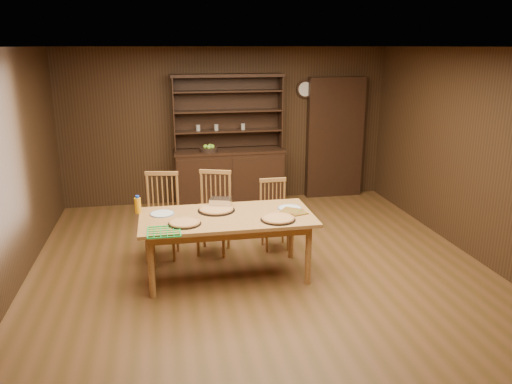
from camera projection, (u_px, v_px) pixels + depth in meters
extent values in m
plane|color=brown|center=(262.00, 271.00, 6.00)|extent=(6.00, 6.00, 0.00)
plane|color=silver|center=(262.00, 47.00, 5.27)|extent=(6.00, 6.00, 0.00)
plane|color=#352110|center=(227.00, 126.00, 8.46)|extent=(5.50, 0.00, 5.50)
plane|color=#352110|center=(368.00, 288.00, 2.81)|extent=(5.50, 0.00, 5.50)
plane|color=#352110|center=(1.00, 178.00, 5.14)|extent=(0.00, 6.00, 6.00)
plane|color=#352110|center=(481.00, 157.00, 6.13)|extent=(0.00, 6.00, 6.00)
cube|color=black|center=(230.00, 178.00, 8.46)|extent=(1.80, 0.50, 0.90)
cube|color=black|center=(229.00, 151.00, 8.32)|extent=(1.84, 0.52, 0.04)
cube|color=black|center=(227.00, 111.00, 8.36)|extent=(1.80, 0.02, 1.20)
cube|color=black|center=(173.00, 114.00, 8.06)|extent=(0.02, 0.32, 1.20)
cube|color=black|center=(280.00, 111.00, 8.38)|extent=(0.02, 0.32, 1.20)
cube|color=black|center=(227.00, 75.00, 8.05)|extent=(1.84, 0.34, 0.05)
cylinder|color=gray|center=(198.00, 128.00, 8.20)|extent=(0.07, 0.07, 0.10)
cylinder|color=gray|center=(216.00, 127.00, 8.25)|extent=(0.07, 0.07, 0.10)
cube|color=black|center=(335.00, 138.00, 8.78)|extent=(1.00, 0.18, 2.10)
cylinder|color=black|center=(305.00, 89.00, 8.50)|extent=(0.30, 0.04, 0.30)
cylinder|color=beige|center=(305.00, 89.00, 8.47)|extent=(0.24, 0.01, 0.24)
cube|color=#C58C44|center=(227.00, 217.00, 5.69)|extent=(1.97, 0.98, 0.04)
cylinder|color=#C58C44|center=(151.00, 267.00, 5.29)|extent=(0.07, 0.07, 0.71)
cylinder|color=#C58C44|center=(152.00, 241.00, 5.99)|extent=(0.07, 0.07, 0.71)
cylinder|color=#C58C44|center=(308.00, 255.00, 5.60)|extent=(0.07, 0.07, 0.71)
cylinder|color=#C58C44|center=(291.00, 231.00, 6.31)|extent=(0.07, 0.07, 0.71)
cube|color=#A16337|center=(161.00, 223.00, 6.31)|extent=(0.51, 0.50, 0.04)
cylinder|color=#A16337|center=(147.00, 245.00, 6.23)|extent=(0.04, 0.04, 0.44)
cylinder|color=#A16337|center=(152.00, 236.00, 6.53)|extent=(0.04, 0.04, 0.44)
cylinder|color=#A16337|center=(174.00, 245.00, 6.23)|extent=(0.04, 0.04, 0.44)
cylinder|color=#A16337|center=(177.00, 236.00, 6.53)|extent=(0.04, 0.04, 0.44)
cube|color=#A16337|center=(161.00, 173.00, 6.32)|extent=(0.42, 0.11, 0.05)
cube|color=#A16337|center=(213.00, 220.00, 6.44)|extent=(0.55, 0.54, 0.04)
cylinder|color=#A16337|center=(198.00, 240.00, 6.38)|extent=(0.04, 0.04, 0.43)
cylinder|color=#A16337|center=(204.00, 232.00, 6.68)|extent=(0.04, 0.04, 0.43)
cylinder|color=#A16337|center=(223.00, 242.00, 6.33)|extent=(0.04, 0.04, 0.43)
cylinder|color=#A16337|center=(229.00, 233.00, 6.63)|extent=(0.04, 0.04, 0.43)
cube|color=#A16337|center=(215.00, 172.00, 6.44)|extent=(0.41, 0.17, 0.05)
cube|color=#A16337|center=(275.00, 220.00, 6.61)|extent=(0.38, 0.36, 0.04)
cylinder|color=#A16337|center=(267.00, 239.00, 6.51)|extent=(0.03, 0.03, 0.37)
cylinder|color=#A16337|center=(262.00, 232.00, 6.77)|extent=(0.03, 0.03, 0.37)
cylinder|color=#A16337|center=(288.00, 238.00, 6.57)|extent=(0.03, 0.03, 0.37)
cylinder|color=#A16337|center=(283.00, 230.00, 6.82)|extent=(0.03, 0.03, 0.37)
cube|color=#A16337|center=(273.00, 180.00, 6.61)|extent=(0.36, 0.04, 0.05)
cylinder|color=black|center=(185.00, 224.00, 5.41)|extent=(0.36, 0.36, 0.01)
cylinder|color=tan|center=(185.00, 222.00, 5.41)|extent=(0.33, 0.33, 0.02)
torus|color=#BC8043|center=(185.00, 222.00, 5.41)|extent=(0.34, 0.34, 0.03)
cylinder|color=black|center=(278.00, 220.00, 5.54)|extent=(0.39, 0.39, 0.01)
cylinder|color=tan|center=(278.00, 218.00, 5.54)|extent=(0.36, 0.36, 0.02)
torus|color=#BC8043|center=(278.00, 218.00, 5.54)|extent=(0.37, 0.37, 0.03)
cylinder|color=black|center=(216.00, 210.00, 5.85)|extent=(0.44, 0.44, 0.01)
cylinder|color=tan|center=(216.00, 209.00, 5.85)|extent=(0.39, 0.39, 0.02)
torus|color=#BC8043|center=(216.00, 209.00, 5.85)|extent=(0.40, 0.40, 0.03)
cylinder|color=silver|center=(162.00, 214.00, 5.73)|extent=(0.27, 0.27, 0.01)
torus|color=#305292|center=(162.00, 214.00, 5.72)|extent=(0.28, 0.28, 0.01)
cylinder|color=silver|center=(290.00, 208.00, 5.92)|extent=(0.28, 0.28, 0.01)
torus|color=#305292|center=(290.00, 208.00, 5.92)|extent=(0.28, 0.28, 0.01)
cube|color=white|center=(221.00, 202.00, 6.00)|extent=(0.30, 0.25, 0.10)
cylinder|color=#FF9F0D|center=(138.00, 206.00, 5.75)|extent=(0.07, 0.07, 0.18)
cylinder|color=#163BB3|center=(137.00, 197.00, 5.72)|extent=(0.04, 0.04, 0.03)
cube|color=red|center=(298.00, 213.00, 5.77)|extent=(0.23, 0.23, 0.01)
cube|color=red|center=(291.00, 211.00, 5.82)|extent=(0.31, 0.31, 0.02)
cylinder|color=black|center=(209.00, 149.00, 8.20)|extent=(0.30, 0.30, 0.06)
sphere|color=#90D438|center=(205.00, 147.00, 8.18)|extent=(0.08, 0.08, 0.08)
sphere|color=#90D438|center=(210.00, 146.00, 8.22)|extent=(0.08, 0.08, 0.08)
sphere|color=#90D438|center=(209.00, 147.00, 8.14)|extent=(0.08, 0.08, 0.08)
sphere|color=#90D438|center=(212.00, 147.00, 8.18)|extent=(0.08, 0.08, 0.08)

